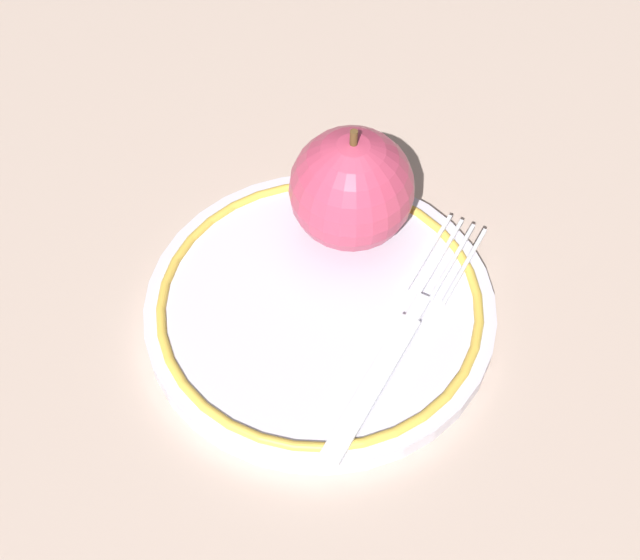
{
  "coord_description": "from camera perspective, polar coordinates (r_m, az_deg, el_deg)",
  "views": [
    {
      "loc": [
        0.2,
        -0.24,
        0.45
      ],
      "look_at": [
        -0.01,
        -0.01,
        0.04
      ],
      "focal_mm": 50.0,
      "sensor_mm": 36.0,
      "label": 1
    }
  ],
  "objects": [
    {
      "name": "fork",
      "position": [
        0.52,
        5.19,
        -3.68
      ],
      "size": [
        0.06,
        0.19,
        0.0
      ],
      "rotation": [
        0.0,
        0.0,
        1.81
      ],
      "color": "silver",
      "rests_on": "plate"
    },
    {
      "name": "apple_red_whole",
      "position": [
        0.54,
        2.04,
        5.84
      ],
      "size": [
        0.08,
        0.08,
        0.09
      ],
      "color": "#BC3D5A",
      "rests_on": "plate"
    },
    {
      "name": "ground_plane",
      "position": [
        0.55,
        1.45,
        -2.1
      ],
      "size": [
        2.0,
        2.0,
        0.0
      ],
      "primitive_type": "plane",
      "color": "#B9A090"
    },
    {
      "name": "plate",
      "position": [
        0.54,
        -0.0,
        -1.73
      ],
      "size": [
        0.21,
        0.21,
        0.02
      ],
      "color": "silver",
      "rests_on": "ground_plane"
    }
  ]
}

